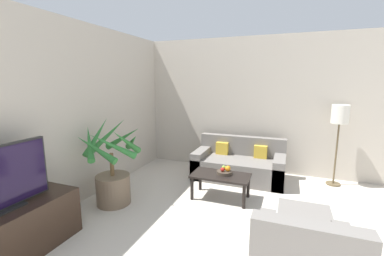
{
  "coord_description": "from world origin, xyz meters",
  "views": [
    {
      "loc": [
        -0.62,
        0.85,
        1.83
      ],
      "look_at": [
        -2.24,
        5.1,
        1.0
      ],
      "focal_mm": 24.0,
      "sensor_mm": 36.0,
      "label": 1
    }
  ],
  "objects_px": {
    "tv_console": "(10,235)",
    "apple_red": "(222,170)",
    "potted_palm": "(113,174)",
    "sofa_loveseat": "(239,165)",
    "orange_fruit": "(228,168)",
    "television": "(2,179)",
    "apple_green": "(224,167)",
    "ottoman": "(303,226)",
    "floor_lamp": "(340,119)",
    "fruit_bowl": "(224,173)",
    "coffee_table": "(221,178)"
  },
  "relations": [
    {
      "from": "tv_console",
      "to": "sofa_loveseat",
      "type": "xyz_separation_m",
      "value": [
        1.76,
        3.13,
        -0.02
      ]
    },
    {
      "from": "orange_fruit",
      "to": "apple_red",
      "type": "bearing_deg",
      "value": -147.66
    },
    {
      "from": "coffee_table",
      "to": "apple_green",
      "type": "height_order",
      "value": "apple_green"
    },
    {
      "from": "coffee_table",
      "to": "fruit_bowl",
      "type": "xyz_separation_m",
      "value": [
        0.05,
        0.05,
        0.08
      ]
    },
    {
      "from": "fruit_bowl",
      "to": "apple_red",
      "type": "bearing_deg",
      "value": -128.39
    },
    {
      "from": "sofa_loveseat",
      "to": "ottoman",
      "type": "bearing_deg",
      "value": -58.32
    },
    {
      "from": "potted_palm",
      "to": "apple_red",
      "type": "height_order",
      "value": "potted_palm"
    },
    {
      "from": "sofa_loveseat",
      "to": "orange_fruit",
      "type": "height_order",
      "value": "sofa_loveseat"
    },
    {
      "from": "orange_fruit",
      "to": "coffee_table",
      "type": "bearing_deg",
      "value": -146.55
    },
    {
      "from": "television",
      "to": "coffee_table",
      "type": "height_order",
      "value": "television"
    },
    {
      "from": "television",
      "to": "floor_lamp",
      "type": "height_order",
      "value": "floor_lamp"
    },
    {
      "from": "tv_console",
      "to": "apple_green",
      "type": "relative_size",
      "value": 20.95
    },
    {
      "from": "television",
      "to": "apple_green",
      "type": "height_order",
      "value": "television"
    },
    {
      "from": "coffee_table",
      "to": "fruit_bowl",
      "type": "bearing_deg",
      "value": 45.34
    },
    {
      "from": "tv_console",
      "to": "ottoman",
      "type": "height_order",
      "value": "tv_console"
    },
    {
      "from": "floor_lamp",
      "to": "fruit_bowl",
      "type": "bearing_deg",
      "value": -144.57
    },
    {
      "from": "sofa_loveseat",
      "to": "ottoman",
      "type": "height_order",
      "value": "sofa_loveseat"
    },
    {
      "from": "potted_palm",
      "to": "apple_red",
      "type": "bearing_deg",
      "value": 26.96
    },
    {
      "from": "tv_console",
      "to": "ottoman",
      "type": "relative_size",
      "value": 2.46
    },
    {
      "from": "sofa_loveseat",
      "to": "apple_red",
      "type": "height_order",
      "value": "sofa_loveseat"
    },
    {
      "from": "potted_palm",
      "to": "sofa_loveseat",
      "type": "relative_size",
      "value": 0.78
    },
    {
      "from": "potted_palm",
      "to": "fruit_bowl",
      "type": "xyz_separation_m",
      "value": [
        1.51,
        0.79,
        -0.05
      ]
    },
    {
      "from": "orange_fruit",
      "to": "potted_palm",
      "type": "bearing_deg",
      "value": -152.77
    },
    {
      "from": "apple_red",
      "to": "orange_fruit",
      "type": "distance_m",
      "value": 0.09
    },
    {
      "from": "sofa_loveseat",
      "to": "coffee_table",
      "type": "bearing_deg",
      "value": -96.22
    },
    {
      "from": "apple_green",
      "to": "sofa_loveseat",
      "type": "bearing_deg",
      "value": 84.17
    },
    {
      "from": "coffee_table",
      "to": "orange_fruit",
      "type": "xyz_separation_m",
      "value": [
        0.1,
        0.06,
        0.15
      ]
    },
    {
      "from": "apple_red",
      "to": "orange_fruit",
      "type": "bearing_deg",
      "value": 32.34
    },
    {
      "from": "potted_palm",
      "to": "coffee_table",
      "type": "height_order",
      "value": "potted_palm"
    },
    {
      "from": "potted_palm",
      "to": "tv_console",
      "type": "bearing_deg",
      "value": -97.74
    },
    {
      "from": "coffee_table",
      "to": "apple_red",
      "type": "bearing_deg",
      "value": 36.88
    },
    {
      "from": "apple_red",
      "to": "ottoman",
      "type": "distance_m",
      "value": 1.41
    },
    {
      "from": "floor_lamp",
      "to": "ottoman",
      "type": "xyz_separation_m",
      "value": [
        -0.59,
        -2.02,
        -0.99
      ]
    },
    {
      "from": "coffee_table",
      "to": "apple_red",
      "type": "height_order",
      "value": "apple_red"
    },
    {
      "from": "coffee_table",
      "to": "ottoman",
      "type": "distance_m",
      "value": 1.4
    },
    {
      "from": "floor_lamp",
      "to": "orange_fruit",
      "type": "xyz_separation_m",
      "value": [
        -1.66,
        -1.2,
        -0.7
      ]
    },
    {
      "from": "tv_console",
      "to": "floor_lamp",
      "type": "height_order",
      "value": "floor_lamp"
    },
    {
      "from": "floor_lamp",
      "to": "apple_red",
      "type": "distance_m",
      "value": 2.25
    },
    {
      "from": "apple_red",
      "to": "sofa_loveseat",
      "type": "bearing_deg",
      "value": 85.02
    },
    {
      "from": "apple_green",
      "to": "ottoman",
      "type": "relative_size",
      "value": 0.12
    },
    {
      "from": "fruit_bowl",
      "to": "ottoman",
      "type": "height_order",
      "value": "fruit_bowl"
    },
    {
      "from": "television",
      "to": "apple_green",
      "type": "bearing_deg",
      "value": 53.6
    },
    {
      "from": "apple_red",
      "to": "orange_fruit",
      "type": "xyz_separation_m",
      "value": [
        0.07,
        0.05,
        0.01
      ]
    },
    {
      "from": "tv_console",
      "to": "fruit_bowl",
      "type": "relative_size",
      "value": 5.79
    },
    {
      "from": "tv_console",
      "to": "orange_fruit",
      "type": "height_order",
      "value": "tv_console"
    },
    {
      "from": "potted_palm",
      "to": "apple_green",
      "type": "height_order",
      "value": "potted_palm"
    },
    {
      "from": "television",
      "to": "orange_fruit",
      "type": "bearing_deg",
      "value": 51.69
    },
    {
      "from": "tv_console",
      "to": "television",
      "type": "xyz_separation_m",
      "value": [
        0.0,
        -0.0,
        0.61
      ]
    },
    {
      "from": "sofa_loveseat",
      "to": "apple_red",
      "type": "distance_m",
      "value": 0.98
    },
    {
      "from": "tv_console",
      "to": "apple_red",
      "type": "xyz_separation_m",
      "value": [
        1.68,
        2.17,
        0.2
      ]
    }
  ]
}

